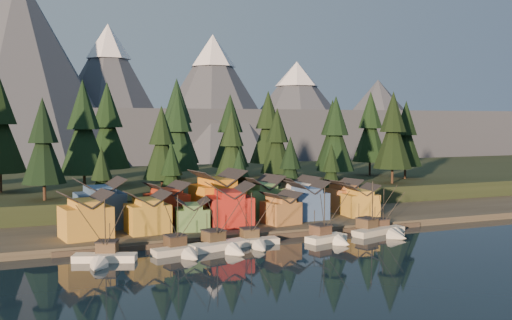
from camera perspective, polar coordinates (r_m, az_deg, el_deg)
name	(u,v)px	position (r m, az deg, el deg)	size (l,w,h in m)	color
ground	(290,256)	(104.32, 3.44, -9.57)	(500.00, 500.00, 0.00)	black
shore_strip	(220,217)	(140.61, -3.62, -5.74)	(400.00, 50.00, 1.50)	#373228
hillside	(172,186)	(187.96, -8.44, -2.64)	(420.00, 100.00, 6.00)	black
dock	(256,236)	(118.96, -0.01, -7.63)	(80.00, 4.00, 1.00)	#4A4134
mountain_ridge	(107,118)	(307.71, -14.68, 4.11)	(560.00, 190.00, 90.00)	#49505E
boat_0	(103,250)	(102.18, -15.05, -8.69)	(11.49, 11.94, 12.15)	white
boat_1	(182,242)	(105.53, -7.39, -8.18)	(10.85, 11.47, 11.95)	beige
boat_2	(223,238)	(108.32, -3.29, -7.80)	(12.33, 12.93, 12.76)	white
boat_3	(254,235)	(112.04, -0.16, -7.54)	(10.85, 11.72, 11.33)	beige
boat_4	(330,230)	(116.15, 7.38, -6.96)	(9.62, 10.28, 12.11)	white
boat_5	(380,225)	(124.69, 12.27, -6.33)	(12.11, 12.58, 12.69)	beige
boat_6	(388,224)	(127.84, 13.08, -6.24)	(9.36, 10.05, 10.54)	silver
house_front_0	(85,214)	(116.44, -16.68, -5.17)	(10.40, 10.00, 9.05)	#C08D31
house_front_1	(148,211)	(118.98, -10.80, -5.05)	(8.85, 8.56, 8.39)	#B68C2E
house_front_2	(192,213)	(120.73, -6.41, -5.31)	(7.86, 7.90, 6.67)	#4A753F
house_front_3	(229,204)	(123.57, -2.67, -4.40)	(10.19, 9.80, 9.43)	maroon
house_front_4	(281,207)	(127.39, 2.49, -4.71)	(8.07, 8.51, 7.06)	#9F6C38
house_front_5	(307,199)	(133.58, 5.10, -3.92)	(8.76, 8.03, 8.84)	#3C5C8F
house_front_6	(360,199)	(139.91, 10.35, -3.88)	(8.15, 7.77, 7.59)	gold
house_back_0	(100,202)	(125.88, -15.37, -4.09)	(10.46, 10.10, 10.62)	#35547E
house_back_1	(167,202)	(128.55, -8.93, -4.17)	(9.51, 9.60, 9.19)	maroon
house_back_2	(217,194)	(132.63, -3.88, -3.37)	(12.06, 11.31, 11.45)	orange
house_back_3	(259,195)	(135.70, 0.33, -3.56)	(11.39, 10.61, 9.80)	#508447
house_back_4	(297,195)	(138.74, 4.09, -3.51)	(9.39, 9.08, 9.33)	beige
house_back_5	(344,195)	(145.38, 8.75, -3.46)	(8.60, 8.66, 8.10)	#965E35
tree_hill_2	(43,144)	(139.72, -20.50, 1.49)	(10.21, 10.21, 23.79)	#332319
tree_hill_3	(83,131)	(152.21, -16.88, 2.81)	(12.42, 12.42, 28.94)	#332319
tree_hill_4	(108,129)	(167.99, -14.62, 3.04)	(12.65, 12.65, 29.47)	#332319
tree_hill_5	(162,146)	(145.20, -9.40, 1.44)	(9.55, 9.55, 22.25)	#332319
tree_hill_6	(178,133)	(161.55, -7.80, 2.69)	(11.74, 11.74, 27.35)	#332319
tree_hill_7	(232,147)	(148.30, -2.42, 1.30)	(9.07, 9.07, 21.13)	#332319
tree_hill_8	(230,134)	(173.48, -2.59, 2.66)	(11.40, 11.40, 26.55)	#332319
tree_hill_9	(277,143)	(160.73, 2.12, 1.68)	(9.47, 9.47, 22.05)	#332319
tree_hill_10	(268,130)	(186.74, 1.23, 3.04)	(12.13, 12.13, 28.27)	#332319
tree_hill_11	(336,136)	(163.49, 7.97, 2.35)	(10.95, 10.95, 25.51)	#332319
tree_hill_12	(332,136)	(181.35, 7.64, 2.41)	(10.73, 10.73, 24.99)	#332319
tree_hill_13	(393,133)	(171.54, 13.53, 2.62)	(11.60, 11.60, 27.01)	#332319
tree_hill_14	(370,129)	(195.84, 11.36, 3.01)	(12.16, 12.16, 28.33)	#332319
tree_hill_15	(177,124)	(178.98, -7.90, 3.55)	(13.57, 13.57, 31.61)	#332319
tree_hill_17	(406,136)	(186.71, 14.74, 2.32)	(10.63, 10.63, 24.76)	#332319
tree_shore_0	(102,181)	(133.19, -15.15, -2.04)	(7.31, 7.31, 17.02)	#332319
tree_shore_1	(172,176)	(135.95, -8.44, -1.61)	(7.72, 7.72, 17.98)	#332319
tree_shore_2	(239,178)	(140.99, -1.70, -1.84)	(6.81, 6.81, 15.87)	#332319
tree_shore_3	(290,170)	(146.26, 3.45, -0.98)	(8.13, 8.13, 18.94)	#332319
tree_shore_4	(331,173)	(151.89, 7.54, -1.26)	(7.22, 7.22, 16.83)	#332319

